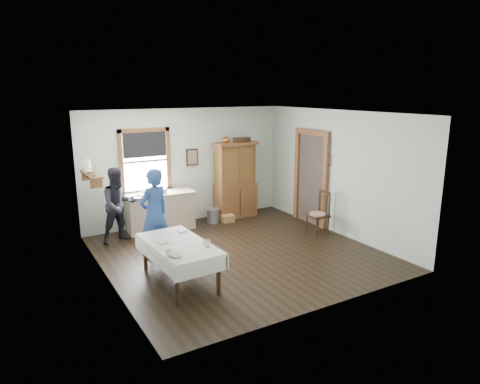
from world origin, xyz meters
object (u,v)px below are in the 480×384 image
at_px(work_counter, 161,211).
at_px(spindle_chair, 318,213).
at_px(china_hutch, 235,180).
at_px(figure_dark, 119,208).
at_px(pail, 213,216).
at_px(dining_table, 179,262).
at_px(woman_blue, 154,217).
at_px(wicker_basket, 228,218).

xyz_separation_m(work_counter, spindle_chair, (2.85, -2.06, 0.05)).
distance_m(china_hutch, figure_dark, 3.02).
relative_size(work_counter, figure_dark, 1.04).
distance_m(work_counter, spindle_chair, 3.51).
xyz_separation_m(work_counter, pail, (1.28, -0.10, -0.27)).
height_order(dining_table, figure_dark, figure_dark).
height_order(spindle_chair, pail, spindle_chair).
bearing_deg(spindle_chair, woman_blue, 174.66).
distance_m(spindle_chair, wicker_basket, 2.23).
bearing_deg(spindle_chair, figure_dark, 158.68).
relative_size(spindle_chair, pail, 2.94).
distance_m(spindle_chair, woman_blue, 3.57).
height_order(work_counter, wicker_basket, work_counter).
height_order(pail, wicker_basket, pail).
distance_m(spindle_chair, pail, 2.53).
height_order(china_hutch, wicker_basket, china_hutch).
height_order(pail, figure_dark, figure_dark).
height_order(work_counter, china_hutch, china_hutch).
bearing_deg(wicker_basket, dining_table, -132.41).
xyz_separation_m(spindle_chair, wicker_basket, (-1.26, 1.80, -0.40)).
bearing_deg(dining_table, work_counter, 75.98).
xyz_separation_m(pail, wicker_basket, (0.31, -0.16, -0.08)).
distance_m(china_hutch, spindle_chair, 2.33).
height_order(spindle_chair, figure_dark, figure_dark).
distance_m(pail, woman_blue, 2.49).
height_order(china_hutch, spindle_chair, china_hutch).
relative_size(pail, figure_dark, 0.23).
bearing_deg(wicker_basket, china_hutch, 38.95).
xyz_separation_m(china_hutch, wicker_basket, (-0.40, -0.32, -0.84)).
bearing_deg(wicker_basket, spindle_chair, -54.95).
distance_m(spindle_chair, figure_dark, 4.24).
bearing_deg(wicker_basket, work_counter, 170.81).
relative_size(china_hutch, dining_table, 1.10).
relative_size(wicker_basket, woman_blue, 0.19).
xyz_separation_m(work_counter, figure_dark, (-1.00, -0.30, 0.30)).
height_order(wicker_basket, woman_blue, woman_blue).
relative_size(work_counter, wicker_basket, 5.07).
bearing_deg(pail, spindle_chair, -51.23).
distance_m(dining_table, spindle_chair, 3.60).
distance_m(dining_table, pail, 3.30).
bearing_deg(woman_blue, pail, -163.54).
relative_size(work_counter, spindle_chair, 1.57).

